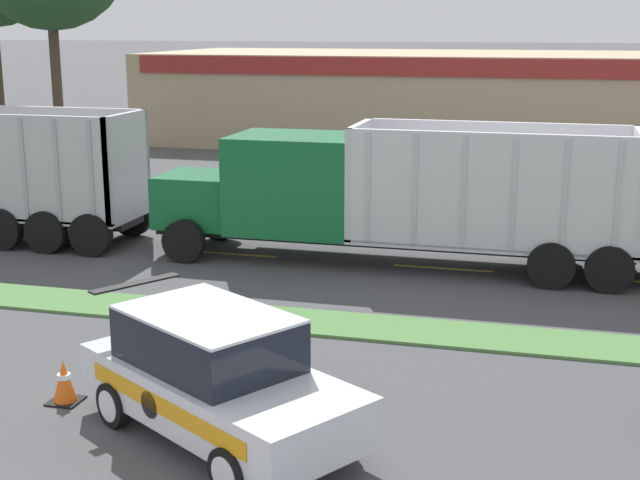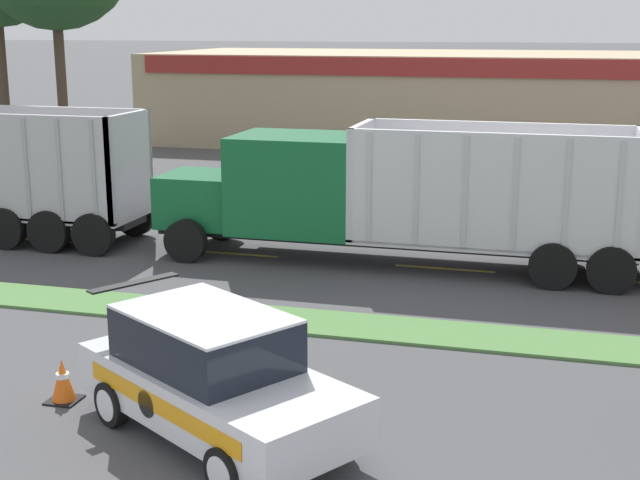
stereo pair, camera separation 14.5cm
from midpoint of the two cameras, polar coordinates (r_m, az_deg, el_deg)
grass_verge at (r=17.64m, az=-1.67°, el=-5.15°), size 120.00×1.46×0.06m
centre_line_3 at (r=25.25m, az=-16.92°, el=-0.03°), size 2.40×0.14×0.01m
centre_line_4 at (r=22.87m, az=-5.37°, el=-0.87°), size 2.40×0.14×0.01m
centre_line_5 at (r=21.60m, az=8.16°, el=-1.82°), size 2.40×0.14×0.01m
dump_truck_trail at (r=21.82m, az=1.84°, el=2.87°), size 11.64×2.73×3.41m
rally_car at (r=12.71m, az=-6.50°, el=-8.59°), size 4.79×3.98×1.84m
traffic_cone at (r=14.50m, az=-15.85°, el=-8.66°), size 0.48×0.48×0.68m
store_building_backdrop at (r=45.34m, az=9.37°, el=8.99°), size 30.21×12.10×4.36m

